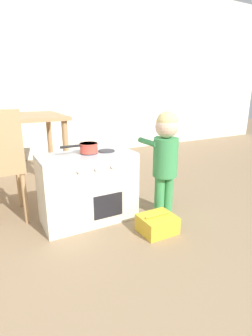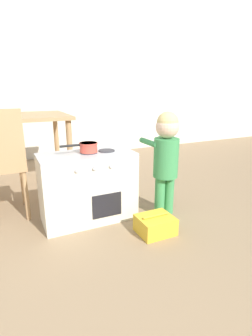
{
  "view_description": "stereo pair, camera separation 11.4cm",
  "coord_description": "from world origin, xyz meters",
  "px_view_note": "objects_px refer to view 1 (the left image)",
  "views": [
    {
      "loc": [
        -0.34,
        -0.73,
        1.01
      ],
      "look_at": [
        0.61,
        1.02,
        0.41
      ],
      "focal_mm": 28.0,
      "sensor_mm": 36.0,
      "label": 1
    },
    {
      "loc": [
        -0.24,
        -0.78,
        1.01
      ],
      "look_at": [
        0.61,
        1.02,
        0.41
      ],
      "focal_mm": 28.0,
      "sensor_mm": 36.0,
      "label": 2
    }
  ],
  "objects_px": {
    "play_kitchen": "(88,188)",
    "toy_basket": "(157,224)",
    "toy_pot": "(88,147)",
    "child_figure": "(165,151)",
    "dining_table": "(11,127)"
  },
  "relations": [
    {
      "from": "play_kitchen",
      "to": "toy_pot",
      "type": "distance_m",
      "value": 0.32
    },
    {
      "from": "play_kitchen",
      "to": "child_figure",
      "type": "bearing_deg",
      "value": -16.56
    },
    {
      "from": "toy_basket",
      "to": "dining_table",
      "type": "xyz_separation_m",
      "value": [
        -0.78,
        1.45,
        0.59
      ]
    },
    {
      "from": "toy_basket",
      "to": "play_kitchen",
      "type": "bearing_deg",
      "value": 131.42
    },
    {
      "from": "play_kitchen",
      "to": "toy_basket",
      "type": "height_order",
      "value": "play_kitchen"
    },
    {
      "from": "play_kitchen",
      "to": "child_figure",
      "type": "height_order",
      "value": "child_figure"
    },
    {
      "from": "toy_basket",
      "to": "child_figure",
      "type": "bearing_deg",
      "value": 46.53
    },
    {
      "from": "child_figure",
      "to": "dining_table",
      "type": "relative_size",
      "value": 0.83
    },
    {
      "from": "toy_pot",
      "to": "child_figure",
      "type": "distance_m",
      "value": 0.61
    },
    {
      "from": "play_kitchen",
      "to": "toy_basket",
      "type": "relative_size",
      "value": 2.83
    },
    {
      "from": "dining_table",
      "to": "play_kitchen",
      "type": "bearing_deg",
      "value": -68.2
    },
    {
      "from": "toy_pot",
      "to": "toy_basket",
      "type": "bearing_deg",
      "value": -49.65
    },
    {
      "from": "play_kitchen",
      "to": "toy_pot",
      "type": "height_order",
      "value": "toy_pot"
    },
    {
      "from": "child_figure",
      "to": "toy_basket",
      "type": "distance_m",
      "value": 0.58
    },
    {
      "from": "play_kitchen",
      "to": "child_figure",
      "type": "relative_size",
      "value": 0.85
    }
  ]
}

